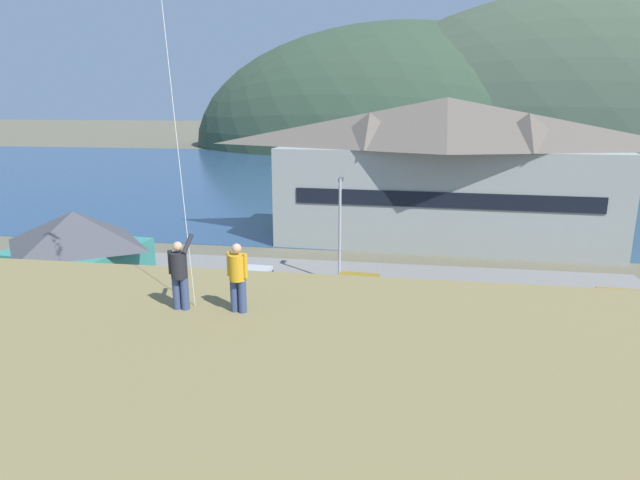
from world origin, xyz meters
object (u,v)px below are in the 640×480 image
at_px(parked_car_front_row_silver, 619,310).
at_px(parked_car_front_row_red, 356,292).
at_px(harbor_lodge, 444,168).
at_px(parking_light_pole, 340,223).
at_px(person_companion, 238,276).
at_px(storage_shed_waterside, 332,204).
at_px(storage_shed_near_lot, 78,257).
at_px(moored_boat_wharfside, 298,200).
at_px(moored_boat_outer_mooring, 362,201).
at_px(person_kite_flyer, 179,273).
at_px(parked_car_corner_spot, 249,284).
at_px(parked_car_back_row_left, 428,335).
at_px(wharf_dock, 327,206).
at_px(parked_car_lone_by_shed, 123,336).
at_px(parked_car_mid_row_near, 564,346).

relative_size(parked_car_front_row_silver, parked_car_front_row_red, 0.99).
distance_m(harbor_lodge, parking_light_pole, 13.06).
bearing_deg(parked_car_front_row_red, person_companion, -96.27).
distance_m(parked_car_front_row_red, parking_light_pole, 5.25).
bearing_deg(storage_shed_waterside, harbor_lodge, -17.62).
bearing_deg(person_companion, storage_shed_near_lot, 135.18).
distance_m(moored_boat_wharfside, parking_light_pole, 25.35).
relative_size(moored_boat_outer_mooring, person_companion, 4.12).
xyz_separation_m(storage_shed_waterside, person_kite_flyer, (0.76, -32.70, 4.30)).
relative_size(parked_car_corner_spot, person_kite_flyer, 2.31).
height_order(parked_car_back_row_left, parking_light_pole, parking_light_pole).
bearing_deg(parked_car_front_row_silver, parked_car_back_row_left, -154.73).
xyz_separation_m(person_kite_flyer, person_companion, (1.47, 0.04, -0.02)).
relative_size(wharf_dock, parked_car_lone_by_shed, 3.11).
xyz_separation_m(storage_shed_waterside, parked_car_back_row_left, (7.38, -23.02, -1.22)).
xyz_separation_m(harbor_lodge, parked_car_front_row_red, (-5.15, -15.39, -4.77)).
bearing_deg(person_kite_flyer, parked_car_mid_row_near, 38.25).
bearing_deg(parked_car_mid_row_near, parking_light_pole, 138.10).
bearing_deg(parked_car_back_row_left, parked_car_front_row_red, 126.70).
relative_size(wharf_dock, person_companion, 7.71).
height_order(harbor_lodge, person_kite_flyer, harbor_lodge).
distance_m(parked_car_back_row_left, person_kite_flyer, 12.96).
height_order(harbor_lodge, parked_car_lone_by_shed, harbor_lodge).
bearing_deg(harbor_lodge, parked_car_mid_row_near, -79.45).
bearing_deg(parked_car_lone_by_shed, moored_boat_wharfside, 89.36).
xyz_separation_m(harbor_lodge, storage_shed_near_lot, (-19.86, -16.76, -3.15)).
relative_size(parked_car_front_row_red, parking_light_pole, 0.69).
bearing_deg(parked_car_front_row_silver, parking_light_pole, 161.17).
height_order(parked_car_front_row_red, person_kite_flyer, person_kite_flyer).
bearing_deg(storage_shed_near_lot, moored_boat_outer_mooring, 67.37).
relative_size(wharf_dock, person_kite_flyer, 7.22).
bearing_deg(moored_boat_wharfside, person_kite_flyer, -82.33).
xyz_separation_m(parked_car_front_row_red, parked_car_mid_row_near, (8.95, -5.00, 0.00)).
distance_m(parked_car_front_row_red, parked_car_mid_row_near, 10.25).
height_order(harbor_lodge, storage_shed_near_lot, harbor_lodge).
bearing_deg(person_companion, storage_shed_waterside, 93.92).
bearing_deg(person_kite_flyer, parked_car_lone_by_shed, 129.38).
xyz_separation_m(parking_light_pole, person_kite_flyer, (-1.68, -18.73, 2.80)).
bearing_deg(moored_boat_outer_mooring, storage_shed_waterside, -99.25).
xyz_separation_m(harbor_lodge, parked_car_mid_row_near, (3.80, -20.39, -4.77)).
height_order(parked_car_corner_spot, parking_light_pole, parking_light_pole).
bearing_deg(wharf_dock, person_kite_flyer, -86.58).
height_order(storage_shed_waterside, parked_car_mid_row_near, storage_shed_waterside).
relative_size(moored_boat_wharfside, parked_car_back_row_left, 1.40).
bearing_deg(storage_shed_near_lot, storage_shed_waterside, 60.96).
height_order(harbor_lodge, parked_car_mid_row_near, harbor_lodge).
bearing_deg(parked_car_lone_by_shed, storage_shed_near_lot, 134.54).
height_order(parked_car_front_row_red, parked_car_mid_row_near, same).
relative_size(storage_shed_waterside, parked_car_front_row_red, 1.28).
height_order(wharf_dock, parked_car_front_row_red, parked_car_front_row_red).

